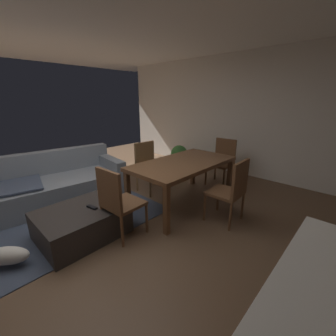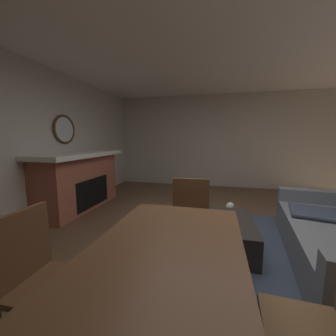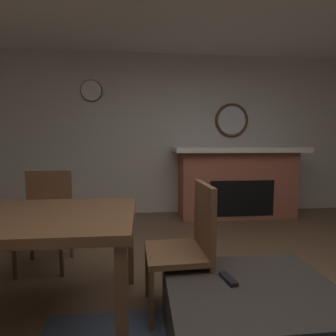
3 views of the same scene
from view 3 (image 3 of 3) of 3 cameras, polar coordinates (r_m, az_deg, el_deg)
wall_back_fireplace_side at (r=4.61m, az=1.56°, el=7.07°), size 7.84×0.12×2.67m
fireplace at (r=4.51m, az=14.41°, el=-2.77°), size 2.08×0.76×1.14m
round_wall_mirror at (r=4.75m, az=13.53°, el=9.92°), size 0.58×0.05×0.58m
ottoman_coffee_table at (r=1.90m, az=17.42°, el=-27.85°), size 1.01×0.82×0.37m
tv_remote at (r=1.81m, az=12.82°, el=-22.18°), size 0.08×0.17×0.02m
dining_table at (r=2.13m, az=-32.37°, el=-10.45°), size 1.78×0.94×0.74m
dining_chair_west at (r=1.98m, az=4.64°, el=-15.08°), size 0.46×0.46×0.93m
dining_chair_south at (r=2.93m, az=-24.59°, el=-8.69°), size 0.46×0.46×0.93m
wall_clock at (r=4.63m, az=-16.14°, el=15.67°), size 0.35×0.03×0.35m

